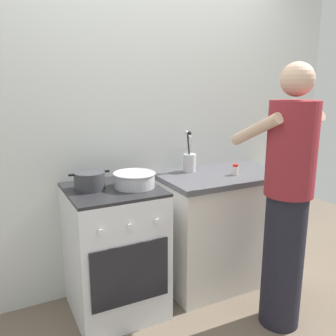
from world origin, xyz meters
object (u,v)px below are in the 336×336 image
Objects in this scene: stove_range at (115,250)px; spice_bottle at (235,170)px; person at (287,201)px; utensil_crock at (189,160)px; mixing_bowl at (134,179)px; pot at (90,181)px.

spice_bottle is (0.94, -0.09, 0.49)m from stove_range.
stove_range is at bearing 145.59° from person.
person is at bearing -73.38° from utensil_crock.
mixing_bowl is 3.41× the size of spice_bottle.
utensil_crock is (0.55, 0.21, 0.03)m from mixing_bowl.
utensil_crock is at bearing 106.62° from person.
mixing_bowl is at bearing 176.91° from spice_bottle.
spice_bottle is at bearing -6.52° from pot.
pot is at bearing 164.00° from mixing_bowl.
stove_range is at bearing 174.81° from spice_bottle.
pot is 0.84m from utensil_crock.
person reaches higher than utensil_crock.
person is at bearing -36.98° from mixing_bowl.
stove_range is 10.74× the size of spice_bottle.
stove_range is 0.53× the size of person.
utensil_crock is at bearing 13.97° from stove_range.
pot is (-0.14, 0.04, 0.51)m from stove_range.
stove_range is 3.15× the size of mixing_bowl.
pot reaches higher than spice_bottle.
stove_range is 3.37× the size of pot.
stove_range is 1.07m from spice_bottle.
utensil_crock reaches higher than mixing_bowl.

